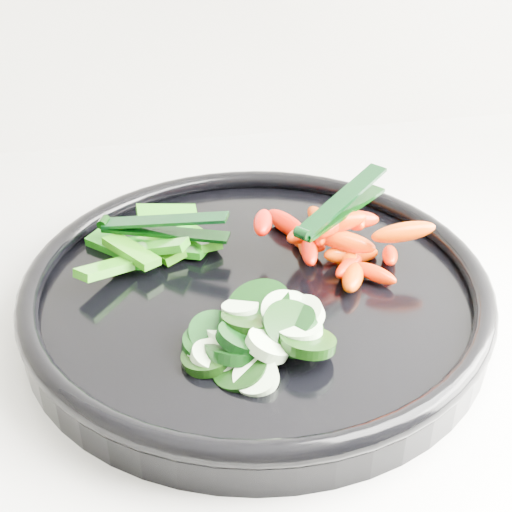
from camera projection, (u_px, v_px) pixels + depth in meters
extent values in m
cylinder|color=black|center=(256.00, 300.00, 0.58)|extent=(0.47, 0.47, 0.02)
torus|color=black|center=(256.00, 281.00, 0.57)|extent=(0.48, 0.48, 0.02)
cylinder|color=black|center=(241.00, 369.00, 0.49)|extent=(0.05, 0.06, 0.02)
cylinder|color=#D6F2C1|center=(256.00, 377.00, 0.48)|extent=(0.04, 0.04, 0.02)
cylinder|color=black|center=(235.00, 351.00, 0.50)|extent=(0.05, 0.05, 0.03)
cylinder|color=#D4F8C6|center=(226.00, 336.00, 0.51)|extent=(0.03, 0.04, 0.02)
cylinder|color=black|center=(218.00, 337.00, 0.51)|extent=(0.05, 0.05, 0.03)
cylinder|color=#D9F6C5|center=(211.00, 358.00, 0.49)|extent=(0.04, 0.04, 0.02)
cylinder|color=black|center=(208.00, 357.00, 0.50)|extent=(0.05, 0.05, 0.01)
cylinder|color=#E2F5C4|center=(205.00, 350.00, 0.50)|extent=(0.04, 0.04, 0.01)
cylinder|color=black|center=(210.00, 345.00, 0.51)|extent=(0.06, 0.06, 0.02)
cylinder|color=beige|center=(213.00, 357.00, 0.50)|extent=(0.04, 0.04, 0.01)
cylinder|color=black|center=(236.00, 348.00, 0.50)|extent=(0.05, 0.05, 0.03)
cylinder|color=#D4F5C4|center=(225.00, 357.00, 0.49)|extent=(0.04, 0.04, 0.02)
cylinder|color=black|center=(293.00, 325.00, 0.51)|extent=(0.05, 0.05, 0.02)
cylinder|color=beige|center=(301.00, 316.00, 0.52)|extent=(0.04, 0.04, 0.02)
cylinder|color=black|center=(248.00, 321.00, 0.51)|extent=(0.06, 0.06, 0.02)
cylinder|color=#D6FAC8|center=(240.00, 309.00, 0.52)|extent=(0.03, 0.03, 0.01)
cylinder|color=black|center=(241.00, 339.00, 0.50)|extent=(0.04, 0.04, 0.03)
cylinder|color=#D5F0C0|center=(268.00, 345.00, 0.49)|extent=(0.04, 0.04, 0.02)
cylinder|color=black|center=(292.00, 328.00, 0.51)|extent=(0.06, 0.06, 0.03)
cylinder|color=beige|center=(284.00, 313.00, 0.52)|extent=(0.05, 0.05, 0.03)
cylinder|color=black|center=(260.00, 306.00, 0.53)|extent=(0.07, 0.07, 0.02)
cylinder|color=#DCFBC9|center=(288.00, 309.00, 0.52)|extent=(0.04, 0.04, 0.02)
cylinder|color=black|center=(308.00, 342.00, 0.49)|extent=(0.05, 0.05, 0.02)
cylinder|color=beige|center=(300.00, 332.00, 0.50)|extent=(0.04, 0.04, 0.02)
ellipsoid|color=#E65C00|center=(350.00, 261.00, 0.59)|extent=(0.02, 0.05, 0.02)
ellipsoid|color=#F22700|center=(349.00, 266.00, 0.58)|extent=(0.04, 0.04, 0.02)
ellipsoid|color=#E04000|center=(374.00, 273.00, 0.58)|extent=(0.04, 0.04, 0.01)
ellipsoid|color=#ED4800|center=(308.00, 244.00, 0.61)|extent=(0.03, 0.04, 0.02)
ellipsoid|color=red|center=(390.00, 255.00, 0.60)|extent=(0.02, 0.04, 0.02)
ellipsoid|color=#FF3A00|center=(308.00, 246.00, 0.61)|extent=(0.02, 0.05, 0.02)
ellipsoid|color=#DB5500|center=(353.00, 277.00, 0.57)|extent=(0.04, 0.05, 0.03)
ellipsoid|color=#E34C00|center=(351.00, 254.00, 0.60)|extent=(0.06, 0.03, 0.03)
ellipsoid|color=#E34000|center=(318.00, 217.00, 0.65)|extent=(0.02, 0.04, 0.02)
ellipsoid|color=#F20C00|center=(287.00, 224.00, 0.64)|extent=(0.04, 0.06, 0.02)
ellipsoid|color=red|center=(309.00, 252.00, 0.58)|extent=(0.02, 0.04, 0.02)
ellipsoid|color=#FF3800|center=(350.00, 218.00, 0.62)|extent=(0.02, 0.06, 0.03)
ellipsoid|color=#FA1000|center=(319.00, 235.00, 0.60)|extent=(0.02, 0.04, 0.02)
ellipsoid|color=#FF3200|center=(344.00, 241.00, 0.59)|extent=(0.06, 0.04, 0.02)
ellipsoid|color=#F25700|center=(304.00, 234.00, 0.60)|extent=(0.04, 0.04, 0.02)
ellipsoid|color=red|center=(352.00, 219.00, 0.62)|extent=(0.05, 0.02, 0.02)
ellipsoid|color=#F63300|center=(341.00, 222.00, 0.59)|extent=(0.05, 0.02, 0.02)
ellipsoid|color=#FF1300|center=(263.00, 222.00, 0.59)|extent=(0.03, 0.05, 0.02)
ellipsoid|color=red|center=(333.00, 224.00, 0.59)|extent=(0.04, 0.04, 0.02)
ellipsoid|color=#FF4C00|center=(403.00, 232.00, 0.57)|extent=(0.06, 0.02, 0.02)
cube|color=#226F0A|center=(160.00, 248.00, 0.61)|extent=(0.04, 0.06, 0.02)
cube|color=#136509|center=(198.00, 238.00, 0.63)|extent=(0.04, 0.06, 0.02)
cube|color=#15740B|center=(182.00, 251.00, 0.61)|extent=(0.04, 0.04, 0.01)
cube|color=#0B740F|center=(163.00, 249.00, 0.61)|extent=(0.06, 0.05, 0.02)
cube|color=#09640C|center=(117.00, 246.00, 0.62)|extent=(0.05, 0.05, 0.01)
cube|color=#09640A|center=(144.00, 245.00, 0.62)|extent=(0.03, 0.06, 0.02)
cube|color=#0A690F|center=(157.00, 248.00, 0.60)|extent=(0.06, 0.04, 0.02)
cube|color=#136209|center=(105.00, 269.00, 0.57)|extent=(0.05, 0.05, 0.02)
cube|color=#1D6C0A|center=(131.00, 251.00, 0.59)|extent=(0.05, 0.06, 0.01)
cube|color=#12750B|center=(167.00, 212.00, 0.65)|extent=(0.05, 0.02, 0.02)
cylinder|color=black|center=(302.00, 233.00, 0.55)|extent=(0.01, 0.01, 0.01)
cube|color=black|center=(342.00, 211.00, 0.59)|extent=(0.10, 0.08, 0.00)
cube|color=black|center=(343.00, 199.00, 0.58)|extent=(0.09, 0.08, 0.02)
cylinder|color=black|center=(103.00, 222.00, 0.61)|extent=(0.01, 0.01, 0.01)
cube|color=black|center=(165.00, 232.00, 0.61)|extent=(0.11, 0.05, 0.00)
cube|color=black|center=(165.00, 220.00, 0.60)|extent=(0.11, 0.05, 0.02)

